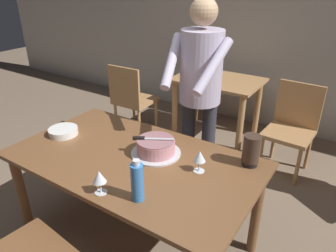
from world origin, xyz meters
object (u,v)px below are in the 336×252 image
(main_dining_table, at_px, (134,170))
(wine_glass_far, at_px, (200,157))
(hurricane_lamp, at_px, (251,150))
(water_bottle, at_px, (137,182))
(wine_glass_near, at_px, (99,177))
(background_chair_0, at_px, (132,98))
(cake_on_platter, at_px, (156,147))
(background_table, at_px, (217,92))
(person_cutting_cake, at_px, (200,87))
(plate_stack, at_px, (63,131))
(cake_knife, at_px, (145,139))
(background_chair_2, at_px, (292,125))

(main_dining_table, xyz_separation_m, wine_glass_far, (0.44, 0.10, 0.20))
(hurricane_lamp, bearing_deg, water_bottle, -120.18)
(wine_glass_near, relative_size, hurricane_lamp, 0.69)
(water_bottle, height_order, background_chair_0, water_bottle)
(cake_on_platter, height_order, background_table, cake_on_platter)
(person_cutting_cake, bearing_deg, cake_on_platter, -92.40)
(main_dining_table, relative_size, plate_stack, 7.59)
(cake_knife, distance_m, hurricane_lamp, 0.69)
(cake_on_platter, bearing_deg, main_dining_table, -128.75)
(water_bottle, distance_m, background_table, 2.35)
(hurricane_lamp, relative_size, person_cutting_cake, 0.12)
(cake_on_platter, relative_size, person_cutting_cake, 0.20)
(background_chair_0, bearing_deg, water_bottle, -49.49)
(cake_on_platter, xyz_separation_m, background_table, (-0.39, 1.81, -0.22))
(wine_glass_far, xyz_separation_m, water_bottle, (-0.15, -0.42, 0.01))
(main_dining_table, relative_size, background_chair_0, 1.85)
(main_dining_table, bearing_deg, background_table, 98.43)
(main_dining_table, distance_m, hurricane_lamp, 0.79)
(wine_glass_near, bearing_deg, water_bottle, 18.71)
(background_chair_2, bearing_deg, wine_glass_near, -105.71)
(wine_glass_far, distance_m, background_chair_2, 1.62)
(hurricane_lamp, height_order, background_table, hurricane_lamp)
(wine_glass_far, bearing_deg, cake_on_platter, 176.05)
(wine_glass_far, relative_size, hurricane_lamp, 0.69)
(background_chair_2, bearing_deg, hurricane_lamp, -89.26)
(cake_knife, distance_m, background_chair_0, 1.81)
(wine_glass_near, height_order, wine_glass_far, same)
(hurricane_lamp, bearing_deg, background_table, 121.31)
(water_bottle, relative_size, background_chair_2, 0.28)
(hurricane_lamp, bearing_deg, main_dining_table, -153.26)
(cake_knife, xyz_separation_m, water_bottle, (0.26, -0.41, -0.00))
(background_table, bearing_deg, background_chair_2, -15.91)
(wine_glass_near, relative_size, person_cutting_cake, 0.08)
(main_dining_table, xyz_separation_m, hurricane_lamp, (0.68, 0.34, 0.21))
(cake_on_platter, xyz_separation_m, background_chair_0, (-1.27, 1.27, -0.31))
(plate_stack, height_order, person_cutting_cake, person_cutting_cake)
(wine_glass_near, distance_m, wine_glass_far, 0.61)
(water_bottle, xyz_separation_m, person_cutting_cake, (-0.17, 1.00, 0.21))
(water_bottle, height_order, background_table, water_bottle)
(background_chair_0, bearing_deg, person_cutting_cake, -28.73)
(plate_stack, xyz_separation_m, water_bottle, (0.95, -0.29, 0.09))
(cake_knife, height_order, hurricane_lamp, hurricane_lamp)
(background_chair_0, bearing_deg, cake_on_platter, -45.02)
(wine_glass_far, bearing_deg, plate_stack, -173.35)
(main_dining_table, relative_size, wine_glass_far, 11.59)
(main_dining_table, distance_m, background_chair_2, 1.80)
(water_bottle, bearing_deg, wine_glass_far, 70.52)
(water_bottle, height_order, background_chair_2, water_bottle)
(plate_stack, bearing_deg, background_chair_2, 52.01)
(person_cutting_cake, bearing_deg, background_table, 108.17)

